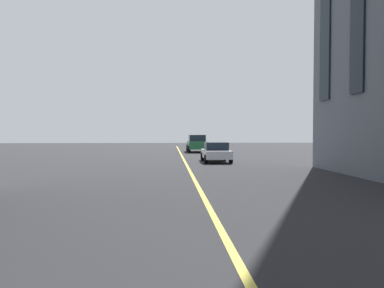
% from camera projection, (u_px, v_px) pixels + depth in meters
% --- Properties ---
extents(lane_centre_line, '(80.00, 0.16, 0.01)m').
position_uv_depth(lane_centre_line, '(194.00, 179.00, 14.68)').
color(lane_centre_line, '#D8C64C').
rests_on(lane_centre_line, ground_plane).
extents(car_green_trailing, '(4.70, 2.14, 1.88)m').
position_uv_depth(car_green_trailing, '(197.00, 143.00, 36.72)').
color(car_green_trailing, '#1E6038').
rests_on(car_green_trailing, ground_plane).
extents(car_white_near, '(3.90, 1.89, 1.40)m').
position_uv_depth(car_white_near, '(216.00, 152.00, 23.73)').
color(car_white_near, silver).
rests_on(car_white_near, ground_plane).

